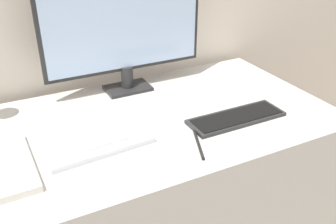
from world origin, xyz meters
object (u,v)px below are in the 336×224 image
(laptop, at_px, (93,137))
(pen, at_px, (199,144))
(monitor, at_px, (124,21))
(keyboard, at_px, (236,118))
(ereader, at_px, (93,129))

(laptop, height_order, pen, laptop)
(monitor, relative_size, laptop, 1.88)
(keyboard, bearing_deg, ereader, 166.06)
(monitor, bearing_deg, keyboard, -58.83)
(ereader, bearing_deg, laptop, -113.93)
(laptop, bearing_deg, pen, -32.89)
(monitor, bearing_deg, laptop, -127.68)
(keyboard, distance_m, ereader, 0.45)
(monitor, xyz_separation_m, pen, (0.04, -0.45, -0.26))
(monitor, relative_size, pen, 4.20)
(monitor, xyz_separation_m, ereader, (-0.21, -0.27, -0.24))
(monitor, bearing_deg, pen, -84.92)
(keyboard, distance_m, pen, 0.20)
(pen, bearing_deg, laptop, 147.11)
(keyboard, relative_size, ereader, 1.56)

